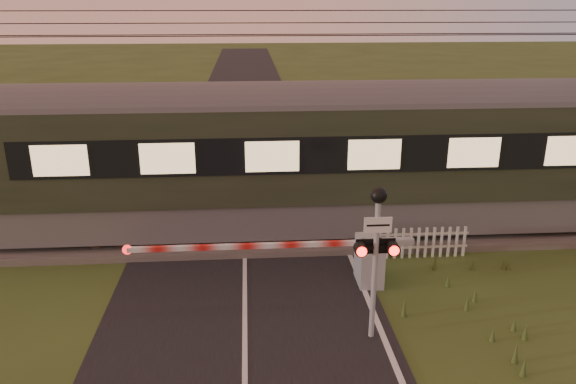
{
  "coord_description": "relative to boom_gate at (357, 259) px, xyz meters",
  "views": [
    {
      "loc": [
        0.16,
        -8.38,
        6.38
      ],
      "look_at": [
        1.0,
        3.2,
        2.37
      ],
      "focal_mm": 35.0,
      "sensor_mm": 36.0,
      "label": 1
    }
  ],
  "objects": [
    {
      "name": "crossing_signal",
      "position": [
        -0.12,
        -2.25,
        1.53
      ],
      "size": [
        0.8,
        0.34,
        3.14
      ],
      "color": "gray",
      "rests_on": "ground"
    },
    {
      "name": "ground",
      "position": [
        -2.64,
        -3.35,
        -0.63
      ],
      "size": [
        160.0,
        160.0,
        0.0
      ],
      "primitive_type": "plane",
      "color": "#36441A",
      "rests_on": "ground"
    },
    {
      "name": "boom_gate",
      "position": [
        0.0,
        0.0,
        0.0
      ],
      "size": [
        6.67,
        0.86,
        1.15
      ],
      "color": "gray",
      "rests_on": "ground"
    },
    {
      "name": "picket_fence",
      "position": [
        1.95,
        1.25,
        -0.21
      ],
      "size": [
        2.43,
        0.07,
        0.83
      ],
      "color": "silver",
      "rests_on": "ground"
    },
    {
      "name": "overhead_wires",
      "position": [
        -2.64,
        3.15,
        5.1
      ],
      "size": [
        120.0,
        0.62,
        0.62
      ],
      "color": "black",
      "rests_on": "ground"
    },
    {
      "name": "track_bed",
      "position": [
        -2.64,
        3.15,
        -0.56
      ],
      "size": [
        140.0,
        3.4,
        0.39
      ],
      "color": "#47423D",
      "rests_on": "ground"
    }
  ]
}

